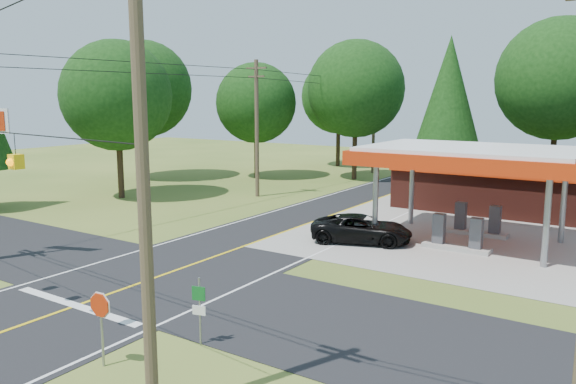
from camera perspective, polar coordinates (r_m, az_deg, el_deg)
The scene contains 13 objects.
ground at distance 23.73m, azimuth -13.62°, elevation -8.60°, with size 120.00×120.00×0.00m, color #496323.
main_highway at distance 23.73m, azimuth -13.62°, elevation -8.58°, with size 8.00×120.00×0.02m, color black.
cross_road at distance 23.73m, azimuth -13.62°, elevation -8.57°, with size 70.00×7.00×0.02m, color black.
lane_center_yellow at distance 23.72m, azimuth -13.62°, elevation -8.54°, with size 0.15×110.00×0.00m, color yellow.
gas_canopy at distance 29.42m, azimuth 18.14°, elevation 3.19°, with size 10.60×7.40×4.88m.
convenience_store at distance 39.17m, azimuth 23.28°, elevation 0.90°, with size 16.40×7.55×3.80m.
utility_pole_near_right at distance 12.40m, azimuth -14.58°, elevation 3.10°, with size 1.80×0.30×11.50m.
utility_pole_far_left at distance 41.45m, azimuth -3.19°, elevation 6.66°, with size 1.80×0.30×10.00m.
utility_pole_north at distance 55.38m, azimuth 8.70°, elevation 6.83°, with size 0.30×0.30×9.50m.
treeline_backdrop at distance 42.33m, azimuth 11.59°, elevation 9.64°, with size 70.27×51.59×13.30m.
suv_car at distance 28.78m, azimuth 7.48°, elevation -3.75°, with size 5.06×5.06×1.41m, color black.
octagonal_stop_sign at distance 16.30m, azimuth -18.53°, elevation -11.44°, with size 0.76×0.11×2.15m.
route_sign_post at distance 17.09m, azimuth -9.00°, elevation -11.30°, with size 0.42×0.14×2.08m.
Camera 1 is at (16.67, -15.24, 7.29)m, focal length 35.00 mm.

